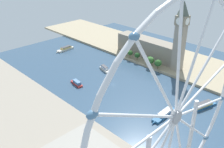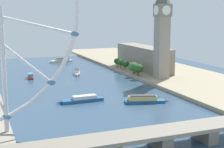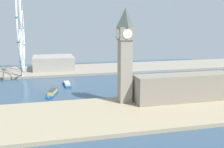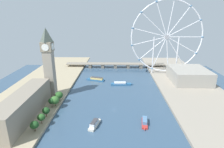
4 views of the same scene
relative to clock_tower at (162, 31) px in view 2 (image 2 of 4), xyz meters
The scene contains 11 objects.
ground_plane 101.72m from the clock_tower, 21.08° to the right, with size 390.08×390.08×0.00m, color #334C66.
riverbank_left 62.92m from the clock_tower, 129.66° to the right, with size 90.00×520.00×3.00m, color tan.
clock_tower is the anchor object (origin of this frame).
parliament_block 65.85m from the clock_tower, 99.46° to the right, with size 22.00×96.72×25.66m, color gray.
tree_row_embankment 59.05m from the clock_tower, 72.55° to the right, with size 12.39×71.81×12.12m.
river_bridge 172.89m from the clock_tower, 60.18° to the left, with size 202.08×16.31×9.07m.
tour_boat_0 95.61m from the clock_tower, 51.92° to the left, with size 34.12×14.67×5.75m.
tour_boat_1 103.91m from the clock_tower, 46.07° to the right, with size 10.87×24.10×6.03m.
tour_boat_2 138.39m from the clock_tower, 28.63° to the right, with size 7.96×22.77×5.30m.
tour_boat_3 181.02m from the clock_tower, 70.57° to the right, with size 33.97×9.46×5.57m.
tour_boat_4 113.89m from the clock_tower, 26.61° to the left, with size 36.80×8.31×4.66m.
Camera 2 is at (79.95, 315.63, 64.52)m, focal length 54.94 mm.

